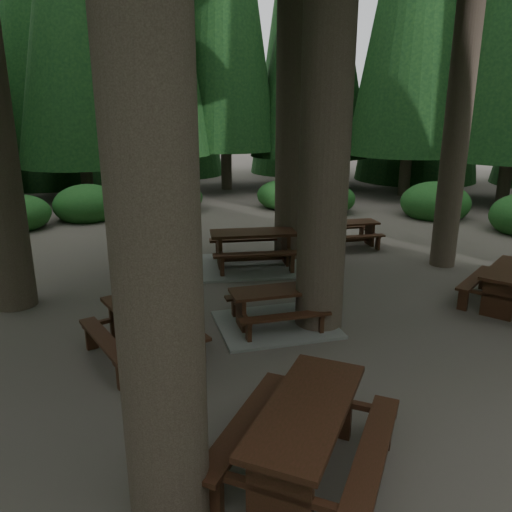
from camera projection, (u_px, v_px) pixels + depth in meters
name	position (u px, v px, depth m)	size (l,w,h in m)	color
ground	(284.00, 337.00, 8.58)	(80.00, 80.00, 0.00)	#544B44
picnic_table_a	(276.00, 314.00, 8.96)	(2.30, 2.00, 0.70)	gray
picnic_table_b	(142.00, 326.00, 7.78)	(1.75, 2.03, 0.78)	#311E0E
picnic_table_c	(253.00, 254.00, 12.27)	(3.13, 2.81, 0.89)	gray
picnic_table_d	(348.00, 230.00, 14.02)	(1.86, 1.61, 0.71)	#311E0E
picnic_table_e	(306.00, 430.00, 5.17)	(2.61, 2.60, 0.88)	#311E0E
picnic_table_f	(508.00, 281.00, 9.75)	(2.28, 2.13, 0.79)	#311E0E
shrub_ring	(299.00, 295.00, 9.40)	(23.86, 24.64, 1.49)	#216323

